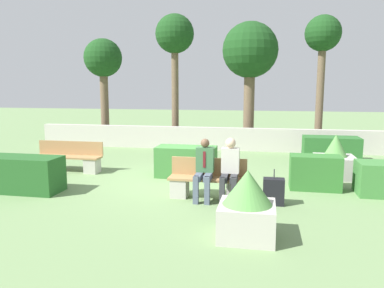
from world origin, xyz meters
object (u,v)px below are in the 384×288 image
person_seated_man (204,167)px  planter_corner_left (335,161)px  person_seated_woman (230,167)px  tree_leftmost (103,62)px  planter_corner_right (247,206)px  suitcase (274,192)px  tree_center_left (175,39)px  bench_left_side (68,160)px  tree_rightmost (323,41)px  bench_front (207,183)px  tree_center_right (250,53)px

person_seated_man → planter_corner_left: 4.10m
person_seated_woman → tree_leftmost: bearing=129.4°
planter_corner_right → suitcase: 1.92m
tree_center_left → person_seated_man: bearing=-72.0°
bench_left_side → suitcase: (5.79, -2.02, -0.06)m
suitcase → tree_rightmost: size_ratio=0.15×
bench_front → tree_center_left: bearing=108.7°
tree_rightmost → person_seated_man: bearing=-113.6°
bench_front → tree_center_right: (0.54, 7.56, 3.45)m
suitcase → tree_center_left: 9.58m
suitcase → tree_rightmost: 8.87m
person_seated_man → tree_rightmost: 9.04m
planter_corner_right → tree_center_right: 10.17m
person_seated_woman → tree_rightmost: 8.84m
person_seated_man → tree_center_right: (0.60, 7.70, 3.05)m
person_seated_man → suitcase: person_seated_man is taller
person_seated_man → tree_center_right: bearing=85.6°
tree_leftmost → tree_center_left: (3.14, 0.10, 0.90)m
suitcase → tree_leftmost: 10.88m
planter_corner_left → bench_left_side: bearing=-174.7°
bench_left_side → planter_corner_left: planter_corner_left is taller
bench_left_side → tree_center_left: bearing=77.6°
planter_corner_right → tree_center_right: size_ratio=0.22×
planter_corner_left → tree_rightmost: tree_rightmost is taller
person_seated_man → planter_corner_left: (3.14, 2.63, -0.28)m
suitcase → tree_center_right: (-0.88, 7.78, 3.50)m
bench_left_side → planter_corner_left: size_ratio=1.71×
planter_corner_left → suitcase: (-1.66, -2.71, -0.17)m
person_seated_man → bench_left_side: bearing=155.7°
planter_corner_left → suitcase: 3.18m
bench_front → person_seated_man: person_seated_man is taller
planter_corner_right → tree_rightmost: (2.33, 9.59, 3.65)m
tree_center_left → tree_center_right: size_ratio=1.08×
person_seated_man → planter_corner_right: person_seated_man is taller
bench_front → bench_left_side: size_ratio=0.85×
tree_leftmost → tree_rightmost: 8.99m
bench_front → planter_corner_right: size_ratio=1.51×
bench_front → planter_corner_right: 2.29m
bench_front → person_seated_woman: bearing=-15.2°
bench_left_side → person_seated_man: person_seated_man is taller
planter_corner_right → tree_leftmost: size_ratio=0.25×
bench_front → person_seated_man: size_ratio=1.29×
bench_front → tree_leftmost: size_ratio=0.38×
planter_corner_right → suitcase: bearing=76.0°
tree_center_right → planter_corner_right: bearing=-87.5°
planter_corner_left → bench_front: bearing=-141.1°
bench_front → tree_center_right: tree_center_right is taller
bench_left_side → person_seated_woman: (4.86, -1.94, 0.41)m
planter_corner_left → planter_corner_right: bearing=-114.9°
bench_left_side → planter_corner_left: (7.45, 0.69, 0.11)m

